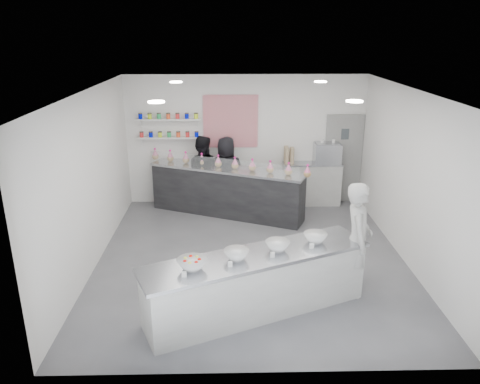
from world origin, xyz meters
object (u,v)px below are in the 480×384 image
espresso_machine (327,153)px  woman_prep (357,239)px  espresso_ledge (312,184)px  staff_left (202,172)px  prep_counter (257,284)px  back_bar (227,191)px  staff_right (226,173)px

espresso_machine → woman_prep: woman_prep is taller
espresso_ledge → staff_left: 2.59m
espresso_ledge → espresso_machine: espresso_machine is taller
prep_counter → back_bar: bearing=72.9°
staff_right → prep_counter: bearing=98.8°
back_bar → espresso_ledge: size_ratio=2.58×
woman_prep → staff_left: woman_prep is taller
prep_counter → back_bar: (-0.45, 3.85, 0.08)m
back_bar → staff_right: bearing=114.4°
espresso_machine → staff_left: 2.91m
espresso_ledge → espresso_machine: (0.32, 0.00, 0.73)m
back_bar → woman_prep: size_ratio=1.93×
prep_counter → espresso_ledge: espresso_ledge is taller
prep_counter → espresso_machine: espresso_machine is taller
espresso_machine → woman_prep: bearing=-94.4°
staff_right → espresso_machine: bearing=-172.9°
espresso_ledge → espresso_machine: size_ratio=2.24×
prep_counter → espresso_ledge: bearing=47.2°
back_bar → espresso_machine: (2.32, 0.62, 0.70)m
espresso_machine → staff_left: size_ratio=0.36×
espresso_ledge → back_bar: bearing=-162.7°
prep_counter → espresso_machine: 4.91m
back_bar → espresso_ledge: back_bar is taller
staff_left → prep_counter: bearing=117.0°
back_bar → woman_prep: 3.91m
espresso_machine → staff_right: 2.37m
prep_counter → back_bar: size_ratio=0.97×
back_bar → woman_prep: (2.02, -3.32, 0.37)m
back_bar → espresso_ledge: bearing=40.8°
staff_right → staff_left: bearing=2.7°
woman_prep → staff_left: 4.56m
espresso_machine → staff_left: bearing=-176.4°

